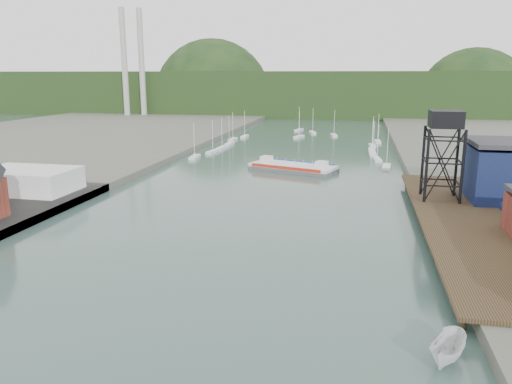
% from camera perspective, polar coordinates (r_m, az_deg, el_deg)
% --- Properties ---
extents(ground, '(600.00, 600.00, 0.00)m').
position_cam_1_polar(ground, '(47.73, -15.86, -17.99)').
color(ground, '#304B45').
rests_on(ground, ground).
extents(east_pier, '(14.00, 70.00, 2.45)m').
position_cam_1_polar(east_pier, '(85.53, 22.70, -3.00)').
color(east_pier, black).
rests_on(east_pier, ground).
extents(white_shed, '(18.00, 12.00, 4.50)m').
position_cam_1_polar(white_shed, '(109.02, -24.58, 1.23)').
color(white_shed, silver).
rests_on(white_shed, west_quay).
extents(lift_tower, '(6.50, 6.50, 16.00)m').
position_cam_1_polar(lift_tower, '(95.35, 20.84, 7.19)').
color(lift_tower, black).
rests_on(lift_tower, east_pier).
extents(marina_sailboats, '(57.71, 92.65, 0.90)m').
position_cam_1_polar(marina_sailboats, '(177.02, 5.15, 5.46)').
color(marina_sailboats, silver).
rests_on(marina_sailboats, ground).
extents(smokestacks, '(11.20, 8.20, 60.00)m').
position_cam_1_polar(smokestacks, '(296.47, -13.87, 14.03)').
color(smokestacks, '#A5A5A0').
rests_on(smokestacks, ground).
extents(distant_hills, '(500.00, 120.00, 80.00)m').
position_cam_1_polar(distant_hills, '(338.27, 7.77, 10.82)').
color(distant_hills, black).
rests_on(distant_hills, ground).
extents(chain_ferry, '(23.82, 15.67, 3.19)m').
position_cam_1_polar(chain_ferry, '(129.74, 4.26, 2.85)').
color(chain_ferry, '#505053').
rests_on(chain_ferry, ground).
extents(motorboat, '(4.75, 6.70, 2.43)m').
position_cam_1_polar(motorboat, '(48.05, 21.12, -16.52)').
color(motorboat, silver).
rests_on(motorboat, ground).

